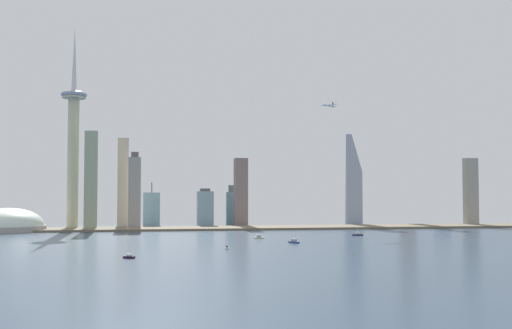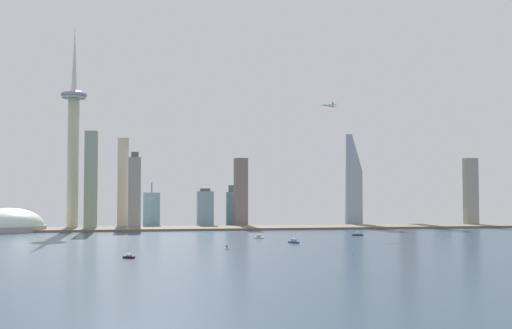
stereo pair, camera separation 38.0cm
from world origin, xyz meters
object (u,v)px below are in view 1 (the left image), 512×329
object	(u,v)px
skyscraper_0	(135,192)
boat_1	(227,248)
stadium_dome	(8,226)
boat_4	(294,242)
skyscraper_4	(123,183)
skyscraper_9	(353,180)
channel_buoy_0	(401,232)
skyscraper_1	(152,209)
skyscraper_7	(442,211)
skyscraper_5	(471,192)
skyscraper_10	(232,207)
observation_tower	(73,136)
skyscraper_6	(91,180)
airplane	(329,105)
skyscraper_8	(205,208)
skyscraper_3	(241,193)
boat_2	(129,257)
boat_3	(259,237)
skyscraper_2	(407,180)
channel_buoy_1	(353,254)
boat_5	(358,234)

from	to	relation	value
skyscraper_0	boat_1	size ratio (longest dim) A/B	13.51
stadium_dome	boat_4	world-z (taller)	stadium_dome
skyscraper_4	skyscraper_9	world-z (taller)	skyscraper_9
stadium_dome	skyscraper_0	xyz separation A→B (m)	(172.74, 41.98, 47.92)
channel_buoy_0	skyscraper_4	bearing A→B (deg)	155.55
skyscraper_1	skyscraper_7	world-z (taller)	skyscraper_1
skyscraper_0	skyscraper_5	xyz separation A→B (m)	(542.72, -15.52, -0.02)
skyscraper_10	observation_tower	bearing A→B (deg)	-164.89
skyscraper_6	skyscraper_10	bearing A→B (deg)	21.41
skyscraper_5	stadium_dome	bearing A→B (deg)	-177.88
skyscraper_4	airplane	bearing A→B (deg)	-24.39
skyscraper_4	skyscraper_8	xyz separation A→B (m)	(129.63, 15.03, -40.83)
channel_buoy_0	airplane	distance (m)	204.20
observation_tower	airplane	size ratio (longest dim) A/B	13.35
stadium_dome	skyscraper_3	size ratio (longest dim) A/B	0.94
skyscraper_3	boat_1	xyz separation A→B (m)	(-65.40, -373.77, -53.36)
skyscraper_0	skyscraper_10	distance (m)	169.23
skyscraper_1	boat_2	xyz separation A→B (m)	(-14.20, -475.90, -26.01)
skyscraper_4	boat_1	xyz separation A→B (m)	(119.57, -382.73, -68.68)
skyscraper_8	skyscraper_9	size ratio (longest dim) A/B	0.40
skyscraper_6	boat_1	bearing A→B (deg)	-63.59
observation_tower	stadium_dome	distance (m)	158.92
skyscraper_6	skyscraper_7	size ratio (longest dim) A/B	3.15
skyscraper_1	boat_3	bearing A→B (deg)	-65.01
skyscraper_1	boat_1	size ratio (longest dim) A/B	8.23
skyscraper_9	skyscraper_7	bearing A→B (deg)	10.48
skyscraper_2	skyscraper_1	bearing A→B (deg)	176.20
skyscraper_9	channel_buoy_1	bearing A→B (deg)	-108.57
observation_tower	channel_buoy_0	xyz separation A→B (m)	(455.78, -138.66, -138.29)
skyscraper_2	skyscraper_6	world-z (taller)	skyscraper_2
observation_tower	skyscraper_3	world-z (taller)	observation_tower
skyscraper_0	boat_4	bearing A→B (deg)	-58.39
boat_3	channel_buoy_1	bearing A→B (deg)	109.10
skyscraper_6	airplane	world-z (taller)	airplane
skyscraper_5	skyscraper_9	size ratio (longest dim) A/B	0.73
skyscraper_9	boat_5	bearing A→B (deg)	-107.29
skyscraper_3	skyscraper_4	size ratio (longest dim) A/B	0.78
skyscraper_9	channel_buoy_0	distance (m)	190.16
skyscraper_10	boat_5	world-z (taller)	skyscraper_10
skyscraper_6	channel_buoy_0	bearing A→B (deg)	-15.62
skyscraper_8	skyscraper_1	bearing A→B (deg)	172.42
observation_tower	skyscraper_4	xyz separation A→B (m)	(71.07, 36.28, -69.06)
skyscraper_1	skyscraper_3	bearing A→B (deg)	-14.11
skyscraper_4	boat_3	bearing A→B (deg)	-55.30
stadium_dome	skyscraper_7	distance (m)	710.56
boat_2	channel_buoy_1	distance (m)	192.68
skyscraper_4	skyscraper_5	world-z (taller)	skyscraper_4
stadium_dome	channel_buoy_1	size ratio (longest dim) A/B	46.89
skyscraper_0	skyscraper_10	world-z (taller)	skyscraper_0
skyscraper_4	skyscraper_9	size ratio (longest dim) A/B	0.92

